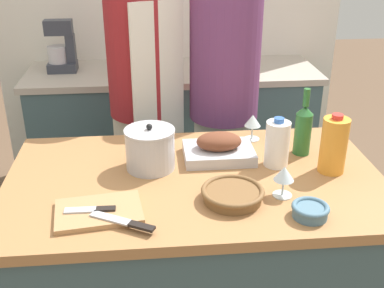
{
  "coord_description": "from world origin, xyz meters",
  "views": [
    {
      "loc": [
        -0.16,
        -1.59,
        1.8
      ],
      "look_at": [
        0.0,
        0.13,
        0.99
      ],
      "focal_mm": 45.0,
      "sensor_mm": 36.0,
      "label": 1
    }
  ],
  "objects_px": {
    "milk_jug": "(277,144)",
    "wine_glass_left": "(253,122)",
    "stock_pot": "(150,149)",
    "condiment_bottle_short": "(152,65)",
    "juice_jug": "(334,145)",
    "wicker_basket": "(233,194)",
    "mixing_bowl": "(310,210)",
    "wine_bottle_green": "(303,129)",
    "wine_glass_right": "(284,175)",
    "roasting_pan": "(219,149)",
    "cutting_board": "(99,212)",
    "stand_mixer": "(61,50)",
    "knife_paring": "(92,210)",
    "person_cook_guest": "(224,93)",
    "knife_chef": "(124,222)",
    "person_cook_aproned": "(144,90)",
    "condiment_bottle_tall": "(115,64)"
  },
  "relations": [
    {
      "from": "milk_jug",
      "to": "wine_glass_left",
      "type": "relative_size",
      "value": 1.73
    },
    {
      "from": "stock_pot",
      "to": "condiment_bottle_short",
      "type": "bearing_deg",
      "value": 88.51
    },
    {
      "from": "juice_jug",
      "to": "wicker_basket",
      "type": "bearing_deg",
      "value": -156.93
    },
    {
      "from": "mixing_bowl",
      "to": "wine_bottle_green",
      "type": "xyz_separation_m",
      "value": [
        0.11,
        0.47,
        0.09
      ]
    },
    {
      "from": "wine_glass_left",
      "to": "wine_glass_right",
      "type": "distance_m",
      "value": 0.48
    },
    {
      "from": "roasting_pan",
      "to": "wine_glass_right",
      "type": "relative_size",
      "value": 2.46
    },
    {
      "from": "cutting_board",
      "to": "wine_glass_left",
      "type": "distance_m",
      "value": 0.83
    },
    {
      "from": "stand_mixer",
      "to": "cutting_board",
      "type": "bearing_deg",
      "value": -78.06
    },
    {
      "from": "knife_paring",
      "to": "wicker_basket",
      "type": "bearing_deg",
      "value": 5.65
    },
    {
      "from": "wine_glass_left",
      "to": "person_cook_guest",
      "type": "bearing_deg",
      "value": 97.52
    },
    {
      "from": "condiment_bottle_short",
      "to": "person_cook_guest",
      "type": "relative_size",
      "value": 0.09
    },
    {
      "from": "milk_jug",
      "to": "mixing_bowl",
      "type": "bearing_deg",
      "value": -87.1
    },
    {
      "from": "juice_jug",
      "to": "knife_chef",
      "type": "bearing_deg",
      "value": -158.72
    },
    {
      "from": "mixing_bowl",
      "to": "condiment_bottle_short",
      "type": "bearing_deg",
      "value": 106.56
    },
    {
      "from": "stock_pot",
      "to": "mixing_bowl",
      "type": "bearing_deg",
      "value": -37.65
    },
    {
      "from": "wine_bottle_green",
      "to": "person_cook_aproned",
      "type": "distance_m",
      "value": 0.93
    },
    {
      "from": "wine_bottle_green",
      "to": "wine_glass_left",
      "type": "height_order",
      "value": "wine_bottle_green"
    },
    {
      "from": "milk_jug",
      "to": "knife_chef",
      "type": "relative_size",
      "value": 0.94
    },
    {
      "from": "stand_mixer",
      "to": "milk_jug",
      "type": "bearing_deg",
      "value": -53.77
    },
    {
      "from": "knife_chef",
      "to": "condiment_bottle_short",
      "type": "bearing_deg",
      "value": 85.72
    },
    {
      "from": "condiment_bottle_tall",
      "to": "condiment_bottle_short",
      "type": "bearing_deg",
      "value": -13.98
    },
    {
      "from": "condiment_bottle_short",
      "to": "person_cook_aproned",
      "type": "bearing_deg",
      "value": -96.23
    },
    {
      "from": "knife_paring",
      "to": "person_cook_guest",
      "type": "relative_size",
      "value": 0.1
    },
    {
      "from": "juice_jug",
      "to": "person_cook_aproned",
      "type": "relative_size",
      "value": 0.13
    },
    {
      "from": "roasting_pan",
      "to": "wine_glass_right",
      "type": "bearing_deg",
      "value": -59.86
    },
    {
      "from": "roasting_pan",
      "to": "mixing_bowl",
      "type": "bearing_deg",
      "value": -62.48
    },
    {
      "from": "milk_jug",
      "to": "stand_mixer",
      "type": "relative_size",
      "value": 0.62
    },
    {
      "from": "roasting_pan",
      "to": "stand_mixer",
      "type": "xyz_separation_m",
      "value": [
        -0.82,
        1.33,
        0.09
      ]
    },
    {
      "from": "knife_chef",
      "to": "person_cook_aproned",
      "type": "height_order",
      "value": "person_cook_aproned"
    },
    {
      "from": "wicker_basket",
      "to": "condiment_bottle_tall",
      "type": "xyz_separation_m",
      "value": [
        -0.48,
        1.55,
        0.04
      ]
    },
    {
      "from": "wine_glass_left",
      "to": "condiment_bottle_short",
      "type": "distance_m",
      "value": 1.08
    },
    {
      "from": "milk_jug",
      "to": "condiment_bottle_short",
      "type": "relative_size",
      "value": 1.33
    },
    {
      "from": "juice_jug",
      "to": "wine_glass_left",
      "type": "relative_size",
      "value": 2.03
    },
    {
      "from": "knife_chef",
      "to": "condiment_bottle_tall",
      "type": "relative_size",
      "value": 1.41
    },
    {
      "from": "condiment_bottle_tall",
      "to": "condiment_bottle_short",
      "type": "xyz_separation_m",
      "value": [
        0.23,
        -0.06,
        0.0
      ]
    },
    {
      "from": "wine_bottle_green",
      "to": "wine_glass_right",
      "type": "height_order",
      "value": "wine_bottle_green"
    },
    {
      "from": "mixing_bowl",
      "to": "condiment_bottle_tall",
      "type": "height_order",
      "value": "condiment_bottle_tall"
    },
    {
      "from": "wine_glass_left",
      "to": "person_cook_aproned",
      "type": "height_order",
      "value": "person_cook_aproned"
    },
    {
      "from": "knife_paring",
      "to": "condiment_bottle_short",
      "type": "distance_m",
      "value": 1.56
    },
    {
      "from": "wicker_basket",
      "to": "wine_bottle_green",
      "type": "height_order",
      "value": "wine_bottle_green"
    },
    {
      "from": "wine_glass_left",
      "to": "stand_mixer",
      "type": "relative_size",
      "value": 0.36
    },
    {
      "from": "wine_glass_right",
      "to": "condiment_bottle_short",
      "type": "distance_m",
      "value": 1.54
    },
    {
      "from": "knife_paring",
      "to": "knife_chef",
      "type": "bearing_deg",
      "value": -36.57
    },
    {
      "from": "milk_jug",
      "to": "knife_paring",
      "type": "xyz_separation_m",
      "value": [
        -0.69,
        -0.29,
        -0.07
      ]
    },
    {
      "from": "wine_glass_right",
      "to": "condiment_bottle_tall",
      "type": "distance_m",
      "value": 1.68
    },
    {
      "from": "wine_bottle_green",
      "to": "person_cook_guest",
      "type": "bearing_deg",
      "value": 111.41
    },
    {
      "from": "stock_pot",
      "to": "wine_glass_right",
      "type": "height_order",
      "value": "stock_pot"
    },
    {
      "from": "knife_chef",
      "to": "condiment_bottle_short",
      "type": "xyz_separation_m",
      "value": [
        0.12,
        1.63,
        0.05
      ]
    },
    {
      "from": "wine_glass_right",
      "to": "condiment_bottle_tall",
      "type": "bearing_deg",
      "value": 113.15
    },
    {
      "from": "juice_jug",
      "to": "wine_bottle_green",
      "type": "distance_m",
      "value": 0.18
    }
  ]
}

